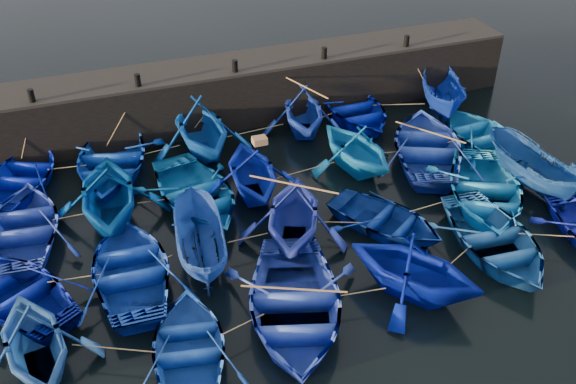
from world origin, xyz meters
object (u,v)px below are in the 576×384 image
object	(u,v)px
boat_0	(23,175)
boat_8	(196,194)
boat_13	(16,291)
boat_20	(33,341)
wooden_crate	(260,141)

from	to	relation	value
boat_0	boat_8	xyz separation A→B (m)	(5.82, -3.49, 0.05)
boat_13	boat_20	distance (m)	2.87
boat_8	boat_13	bearing A→B (deg)	-163.37
wooden_crate	boat_20	bearing A→B (deg)	-144.66
boat_13	wooden_crate	xyz separation A→B (m)	(8.58, 2.96, 1.79)
boat_20	wooden_crate	bearing A→B (deg)	25.56
boat_8	boat_20	world-z (taller)	boat_20
boat_20	boat_8	bearing A→B (deg)	35.85
boat_0	boat_20	xyz separation A→B (m)	(0.16, -9.27, 0.53)
boat_13	wooden_crate	world-z (taller)	wooden_crate
boat_0	boat_13	distance (m)	6.50
boat_13	boat_20	xyz separation A→B (m)	(0.50, -2.77, 0.53)
wooden_crate	boat_13	bearing A→B (deg)	-160.98
boat_0	boat_20	distance (m)	9.28
boat_0	boat_8	distance (m)	6.78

